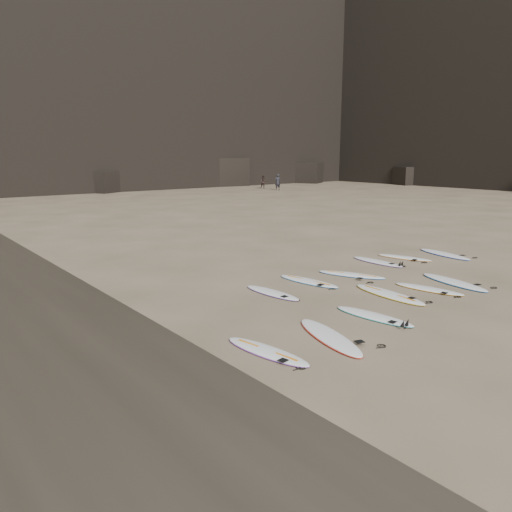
{
  "coord_description": "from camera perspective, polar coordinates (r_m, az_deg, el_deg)",
  "views": [
    {
      "loc": [
        -12.54,
        -8.88,
        4.33
      ],
      "look_at": [
        -4.18,
        1.8,
        1.5
      ],
      "focal_mm": 35.0,
      "sensor_mm": 36.0,
      "label": 1
    }
  ],
  "objects": [
    {
      "name": "surfboard_6",
      "position": [
        17.02,
        6.01,
        -2.87
      ],
      "size": [
        0.91,
        2.5,
        0.09
      ],
      "primitive_type": "ellipsoid",
      "rotation": [
        0.0,
        0.0,
        0.14
      ],
      "color": "white",
      "rests_on": "ground"
    },
    {
      "name": "surfboard_9",
      "position": [
        21.62,
        16.58,
        -0.15
      ],
      "size": [
        1.15,
        2.36,
        0.08
      ],
      "primitive_type": "ellipsoid",
      "rotation": [
        0.0,
        0.0,
        0.27
      ],
      "color": "white",
      "rests_on": "ground"
    },
    {
      "name": "person_b",
      "position": [
        61.08,
        0.85,
        8.45
      ],
      "size": [
        0.96,
        0.93,
        1.56
      ],
      "primitive_type": "imported",
      "rotation": [
        0.0,
        0.0,
        5.62
      ],
      "color": "black",
      "rests_on": "ground"
    },
    {
      "name": "surfboard_0",
      "position": [
        12.1,
        8.4,
        -9.07
      ],
      "size": [
        1.4,
        2.77,
        0.1
      ],
      "primitive_type": "ellipsoid",
      "rotation": [
        0.0,
        0.0,
        -0.29
      ],
      "color": "white",
      "rests_on": "ground"
    },
    {
      "name": "surfboard_10",
      "position": [
        22.87,
        20.71,
        0.22
      ],
      "size": [
        1.21,
        2.79,
        0.1
      ],
      "primitive_type": "ellipsoid",
      "rotation": [
        0.0,
        0.0,
        -0.21
      ],
      "color": "white",
      "rests_on": "ground"
    },
    {
      "name": "surfboard_8",
      "position": [
        20.51,
        13.69,
        -0.62
      ],
      "size": [
        0.63,
        2.45,
        0.09
      ],
      "primitive_type": "ellipsoid",
      "rotation": [
        0.0,
        0.0,
        -0.02
      ],
      "color": "white",
      "rests_on": "ground"
    },
    {
      "name": "ground",
      "position": [
        15.97,
        16.03,
        -4.42
      ],
      "size": [
        240.0,
        240.0,
        0.0
      ],
      "primitive_type": "plane",
      "color": "#897559",
      "rests_on": "ground"
    },
    {
      "name": "surfboard_3",
      "position": [
        16.92,
        19.14,
        -3.57
      ],
      "size": [
        0.95,
        2.31,
        0.08
      ],
      "primitive_type": "ellipsoid",
      "rotation": [
        0.0,
        0.0,
        0.19
      ],
      "color": "white",
      "rests_on": "ground"
    },
    {
      "name": "surfboard_2",
      "position": [
        15.92,
        14.96,
        -4.22
      ],
      "size": [
        0.9,
        2.77,
        0.1
      ],
      "primitive_type": "ellipsoid",
      "rotation": [
        0.0,
        0.0,
        -0.09
      ],
      "color": "white",
      "rests_on": "ground"
    },
    {
      "name": "surfboard_7",
      "position": [
        18.15,
        10.85,
        -2.09
      ],
      "size": [
        1.54,
        2.48,
        0.09
      ],
      "primitive_type": "ellipsoid",
      "rotation": [
        0.0,
        0.0,
        0.42
      ],
      "color": "white",
      "rests_on": "ground"
    },
    {
      "name": "surfboard_11",
      "position": [
        11.16,
        1.26,
        -10.81
      ],
      "size": [
        0.9,
        2.41,
        0.08
      ],
      "primitive_type": "ellipsoid",
      "rotation": [
        0.0,
        0.0,
        0.15
      ],
      "color": "white",
      "rests_on": "ground"
    },
    {
      "name": "surfboard_4",
      "position": [
        18.07,
        21.68,
        -2.77
      ],
      "size": [
        1.2,
        2.78,
        0.1
      ],
      "primitive_type": "ellipsoid",
      "rotation": [
        0.0,
        0.0,
        -0.21
      ],
      "color": "white",
      "rests_on": "ground"
    },
    {
      "name": "surfboard_5",
      "position": [
        15.58,
        1.86,
        -4.2
      ],
      "size": [
        0.7,
        2.29,
        0.08
      ],
      "primitive_type": "ellipsoid",
      "rotation": [
        0.0,
        0.0,
        0.07
      ],
      "color": "white",
      "rests_on": "ground"
    },
    {
      "name": "person_a",
      "position": [
        58.43,
        2.49,
        8.44
      ],
      "size": [
        0.77,
        0.6,
        1.87
      ],
      "primitive_type": "imported",
      "rotation": [
        0.0,
        0.0,
        2.9
      ],
      "color": "black",
      "rests_on": "ground"
    },
    {
      "name": "headland",
      "position": [
        70.2,
        -6.25,
        25.48
      ],
      "size": [
        170.0,
        101.0,
        63.47
      ],
      "color": "black",
      "rests_on": "ground"
    },
    {
      "name": "surfboard_1",
      "position": [
        13.77,
        13.31,
        -6.69
      ],
      "size": [
        0.81,
        2.4,
        0.08
      ],
      "primitive_type": "ellipsoid",
      "rotation": [
        0.0,
        0.0,
        0.11
      ],
      "color": "white",
      "rests_on": "ground"
    }
  ]
}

